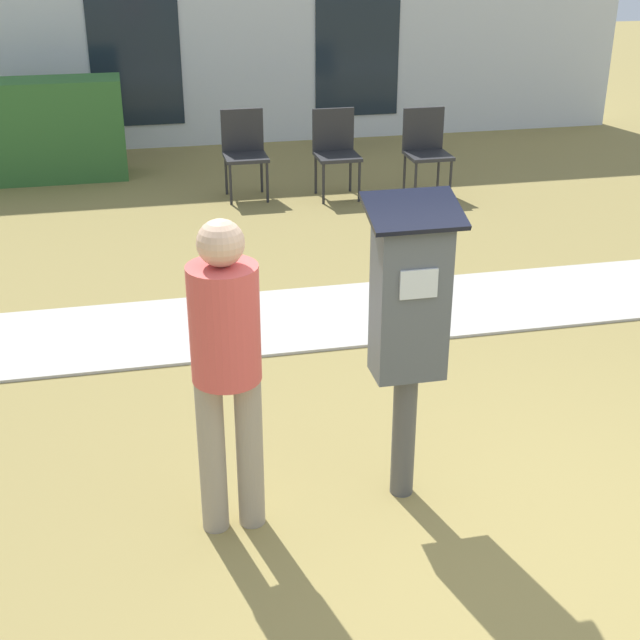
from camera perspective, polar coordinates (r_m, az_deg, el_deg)
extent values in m
plane|color=olive|center=(4.44, 12.00, -14.39)|extent=(40.00, 40.00, 0.00)
cube|color=#B7B2A8|center=(6.70, 2.52, 0.45)|extent=(12.00, 1.10, 0.02)
cube|color=silver|center=(11.72, -4.74, 18.99)|extent=(10.00, 0.24, 3.20)
cube|color=#19232D|center=(11.52, -11.81, 16.97)|extent=(1.10, 0.02, 2.00)
cube|color=#19232D|center=(11.90, 2.43, 17.68)|extent=(1.10, 0.02, 2.00)
cylinder|color=#4C4C4C|center=(4.57, 5.38, -7.28)|extent=(0.12, 0.12, 0.70)
cube|color=#4C5156|center=(4.22, 5.78, 1.39)|extent=(0.34, 0.22, 0.80)
cube|color=silver|center=(4.07, 6.34, 2.30)|extent=(0.18, 0.01, 0.14)
cube|color=black|center=(4.07, 6.04, 6.98)|extent=(0.44, 0.31, 0.12)
cylinder|color=gray|center=(4.30, -6.92, -8.63)|extent=(0.13, 0.13, 0.82)
cylinder|color=gray|center=(4.32, -4.52, -8.38)|extent=(0.13, 0.13, 0.82)
cylinder|color=#D14C47|center=(3.98, -6.13, -0.23)|extent=(0.32, 0.32, 0.55)
sphere|color=#D8AD8C|center=(3.83, -6.39, 4.92)|extent=(0.21, 0.21, 0.21)
cylinder|color=#262628|center=(9.24, -5.74, 8.60)|extent=(0.03, 0.03, 0.42)
cylinder|color=#262628|center=(9.29, -3.39, 8.77)|extent=(0.03, 0.03, 0.42)
cylinder|color=#262628|center=(9.61, -6.03, 9.22)|extent=(0.03, 0.03, 0.42)
cylinder|color=#262628|center=(9.65, -3.76, 9.38)|extent=(0.03, 0.03, 0.42)
cube|color=#262628|center=(9.39, -4.78, 10.34)|extent=(0.44, 0.44, 0.04)
cube|color=#262628|center=(9.53, -5.00, 12.02)|extent=(0.44, 0.04, 0.44)
cylinder|color=#262628|center=(9.23, 0.22, 8.70)|extent=(0.03, 0.03, 0.42)
cylinder|color=#262628|center=(9.31, 2.53, 8.83)|extent=(0.03, 0.03, 0.42)
cylinder|color=#262628|center=(9.58, -0.28, 9.31)|extent=(0.03, 0.03, 0.42)
cylinder|color=#262628|center=(9.67, 1.96, 9.44)|extent=(0.03, 0.03, 0.42)
cube|color=#262628|center=(9.39, 1.12, 10.42)|extent=(0.44, 0.44, 0.04)
cube|color=#262628|center=(9.52, 0.85, 12.11)|extent=(0.44, 0.04, 0.44)
cylinder|color=#262628|center=(9.32, 6.13, 8.72)|extent=(0.03, 0.03, 0.42)
cylinder|color=#262628|center=(9.44, 8.35, 8.81)|extent=(0.03, 0.03, 0.42)
cylinder|color=#262628|center=(9.66, 5.43, 9.34)|extent=(0.03, 0.03, 0.42)
cylinder|color=#262628|center=(9.78, 7.58, 9.42)|extent=(0.03, 0.03, 0.42)
cube|color=#262628|center=(9.49, 6.94, 10.41)|extent=(0.44, 0.44, 0.04)
cube|color=#262628|center=(9.62, 6.62, 12.08)|extent=(0.44, 0.04, 0.44)
cube|color=#33662D|center=(10.54, -18.82, 11.35)|extent=(2.31, 0.60, 1.10)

